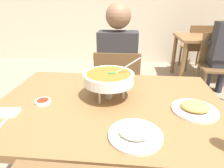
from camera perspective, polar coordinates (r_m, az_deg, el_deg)
The scene contains 12 objects.
dining_table_main at distance 1.18m, azimuth -0.68°, elevation -9.97°, with size 1.33×0.92×0.77m.
chair_diner_main at distance 1.90m, azimuth 1.65°, elevation -1.33°, with size 0.44×0.44×0.90m.
diner_main at distance 1.85m, azimuth 1.80°, elevation 5.75°, with size 0.40×0.45×1.31m.
curry_bowl at distance 1.12m, azimuth -1.01°, elevation 1.76°, with size 0.33×0.30×0.26m.
rice_plate at distance 0.86m, azimuth 7.09°, elevation -14.45°, with size 0.24×0.24×0.06m.
appetizer_plate at distance 1.11m, azimuth 23.73°, elevation -6.70°, with size 0.24×0.24×0.06m.
sauce_dish at distance 1.17m, azimuth -20.12°, elevation -5.01°, with size 0.09×0.09×0.02m.
napkin_folded at distance 1.15m, azimuth -29.17°, elevation -7.59°, with size 0.12×0.08×0.02m, color white.
spoon_utensil at distance 1.10m, azimuth -29.20°, elevation -9.24°, with size 0.01×0.17×0.01m, color silver.
dining_table_far at distance 3.64m, azimuth 26.69°, elevation 10.49°, with size 1.00×0.80×0.77m.
chair_bg_middle at distance 3.17m, azimuth 28.82°, elevation 6.11°, with size 0.47×0.47×0.90m.
chair_bg_right at distance 4.16m, azimuth 24.13°, elevation 10.61°, with size 0.47×0.47×0.90m.
Camera 1 is at (0.10, -0.97, 1.32)m, focal length 30.30 mm.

